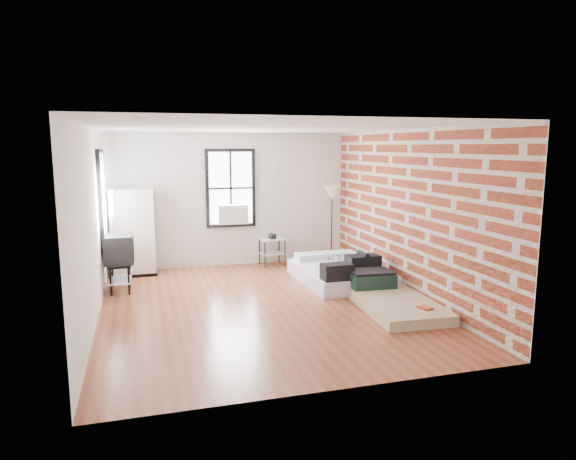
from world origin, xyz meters
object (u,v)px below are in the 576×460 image
object	(u,v)px
mattress_bare	(389,297)
floor_lamp	(332,196)
wardrobe	(133,233)
side_table	(272,244)
mattress_main	(341,272)
tv_stand	(119,251)

from	to	relation	value
mattress_bare	floor_lamp	distance (m)	3.42
mattress_bare	wardrobe	distance (m)	5.09
side_table	floor_lamp	distance (m)	1.65
mattress_main	floor_lamp	distance (m)	2.08
mattress_main	wardrobe	size ratio (longest dim) A/B	1.21
mattress_main	floor_lamp	bearing A→B (deg)	74.42
floor_lamp	wardrobe	bearing A→B (deg)	-180.00
tv_stand	wardrobe	bearing A→B (deg)	79.56
tv_stand	side_table	bearing A→B (deg)	21.68
mattress_bare	floor_lamp	xyz separation A→B (m)	(0.21, 3.15, 1.32)
tv_stand	floor_lamp	bearing A→B (deg)	14.76
wardrobe	side_table	bearing A→B (deg)	0.82
mattress_main	tv_stand	size ratio (longest dim) A/B	2.07
mattress_bare	tv_stand	distance (m)	4.66
side_table	tv_stand	xyz separation A→B (m)	(-3.04, -1.18, 0.25)
floor_lamp	mattress_main	bearing A→B (deg)	-104.19
mattress_main	wardrobe	world-z (taller)	wardrobe
floor_lamp	tv_stand	xyz separation A→B (m)	(-4.36, -1.11, -0.74)
mattress_main	tv_stand	world-z (taller)	tv_stand
wardrobe	floor_lamp	bearing A→B (deg)	-0.60
mattress_bare	wardrobe	bearing A→B (deg)	144.57
mattress_bare	side_table	xyz separation A→B (m)	(-1.10, 3.22, 0.33)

